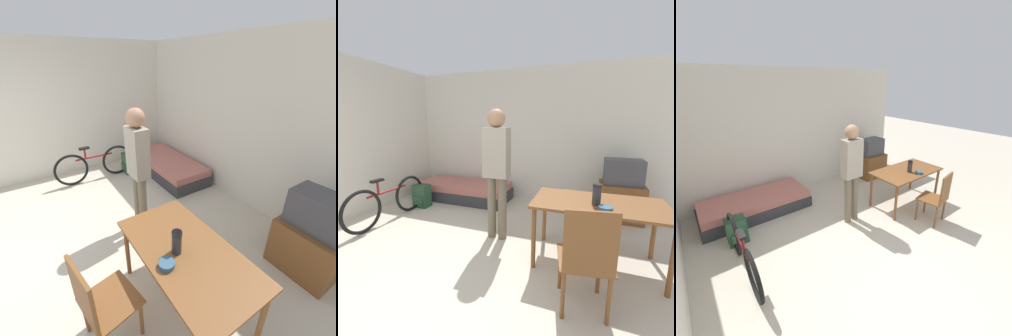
% 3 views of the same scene
% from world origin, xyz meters
% --- Properties ---
extents(ground_plane, '(20.00, 20.00, 0.00)m').
position_xyz_m(ground_plane, '(0.00, 0.00, 0.00)').
color(ground_plane, beige).
extents(wall_back, '(5.79, 0.06, 2.70)m').
position_xyz_m(wall_back, '(0.00, 3.30, 1.35)').
color(wall_back, silver).
rests_on(wall_back, ground_plane).
extents(wall_left, '(0.06, 4.27, 2.70)m').
position_xyz_m(wall_left, '(-2.43, 1.63, 1.35)').
color(wall_left, silver).
rests_on(wall_left, ground_plane).
extents(daybed, '(1.99, 0.87, 0.36)m').
position_xyz_m(daybed, '(-1.14, 2.75, 0.18)').
color(daybed, '#333338').
rests_on(daybed, ground_plane).
extents(tv, '(0.69, 0.55, 1.03)m').
position_xyz_m(tv, '(1.91, 2.75, 0.46)').
color(tv, brown).
rests_on(tv, ground_plane).
extents(dining_table, '(1.42, 0.77, 0.74)m').
position_xyz_m(dining_table, '(1.49, 1.27, 0.66)').
color(dining_table, brown).
rests_on(dining_table, ground_plane).
extents(wooden_chair, '(0.51, 0.51, 0.98)m').
position_xyz_m(wooden_chair, '(1.39, 0.46, 0.54)').
color(wooden_chair, brown).
rests_on(wooden_chair, ground_plane).
extents(bicycle, '(0.08, 1.61, 0.75)m').
position_xyz_m(bicycle, '(-1.72, 1.34, 0.34)').
color(bicycle, black).
rests_on(bicycle, ground_plane).
extents(person_standing, '(0.34, 0.24, 1.79)m').
position_xyz_m(person_standing, '(0.19, 1.44, 1.06)').
color(person_standing, '#6B604C').
rests_on(person_standing, ground_plane).
extents(thermos_flask, '(0.09, 0.09, 0.23)m').
position_xyz_m(thermos_flask, '(1.46, 1.18, 0.87)').
color(thermos_flask, '#2D2D33').
rests_on(thermos_flask, dining_table).
extents(mate_bowl, '(0.14, 0.14, 0.05)m').
position_xyz_m(mate_bowl, '(1.54, 1.02, 0.77)').
color(mate_bowl, '#335670').
rests_on(mate_bowl, dining_table).
extents(backpack, '(0.29, 0.25, 0.44)m').
position_xyz_m(backpack, '(-1.65, 2.05, 0.22)').
color(backpack, '#284C33').
rests_on(backpack, ground_plane).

